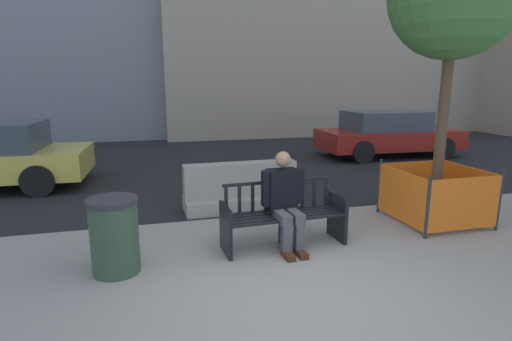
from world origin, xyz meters
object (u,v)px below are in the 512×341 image
at_px(seated_person, 285,198).
at_px(car_sedan_mid, 388,134).
at_px(jersey_barrier_centre, 241,190).
at_px(construction_fence, 435,193).
at_px(trash_bin, 115,235).
at_px(street_bench, 283,218).

bearing_deg(seated_person, car_sedan_mid, 47.71).
height_order(jersey_barrier_centre, construction_fence, construction_fence).
relative_size(seated_person, trash_bin, 1.45).
bearing_deg(jersey_barrier_centre, construction_fence, -26.37).
bearing_deg(construction_fence, trash_bin, -173.21).
relative_size(street_bench, car_sedan_mid, 0.40).
bearing_deg(seated_person, trash_bin, -174.88).
bearing_deg(construction_fence, seated_person, -171.87).
xyz_separation_m(street_bench, construction_fence, (2.69, 0.33, 0.07)).
bearing_deg(seated_person, construction_fence, 8.13).
height_order(seated_person, car_sedan_mid, car_sedan_mid).
height_order(car_sedan_mid, trash_bin, car_sedan_mid).
bearing_deg(jersey_barrier_centre, seated_person, -83.91).
distance_m(street_bench, jersey_barrier_centre, 1.77).
bearing_deg(trash_bin, construction_fence, 6.79).
bearing_deg(jersey_barrier_centre, street_bench, -83.48).
xyz_separation_m(seated_person, trash_bin, (-2.16, -0.19, -0.23)).
xyz_separation_m(seated_person, jersey_barrier_centre, (-0.19, 1.82, -0.35)).
bearing_deg(street_bench, construction_fence, 6.95).
bearing_deg(construction_fence, car_sedan_mid, 64.40).
height_order(street_bench, construction_fence, construction_fence).
distance_m(jersey_barrier_centre, construction_fence, 3.23).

